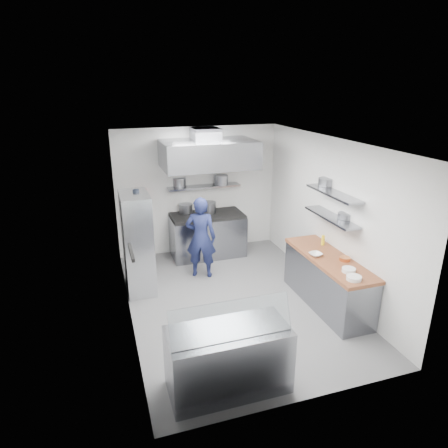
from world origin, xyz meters
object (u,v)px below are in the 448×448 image
object	(u,v)px
wire_rack	(138,243)
display_case	(228,359)
gas_range	(208,236)
chef	(201,237)

from	to	relation	value
wire_rack	display_case	world-z (taller)	wire_rack
gas_range	wire_rack	xyz separation A→B (m)	(-1.63, -1.12, 0.48)
wire_rack	display_case	bearing A→B (deg)	-75.96
chef	display_case	size ratio (longest dim) A/B	1.09
wire_rack	display_case	size ratio (longest dim) A/B	1.23
display_case	gas_range	bearing A→B (deg)	77.83
chef	gas_range	bearing A→B (deg)	-89.05
gas_range	wire_rack	size ratio (longest dim) A/B	0.86
gas_range	display_case	size ratio (longest dim) A/B	1.07
chef	wire_rack	distance (m)	1.25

